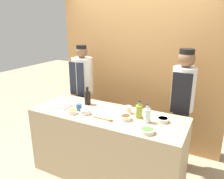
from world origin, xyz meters
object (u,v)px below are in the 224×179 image
at_px(bottle_oil, 139,111).
at_px(bottle_clear, 147,115).
at_px(cup_cream, 128,110).
at_px(sauce_bowl_yellow, 73,112).
at_px(chef_right, 182,105).
at_px(chef_left, 83,91).
at_px(wooden_spoon, 106,119).
at_px(sauce_bowl_brown, 126,117).
at_px(bottle_soy, 88,98).
at_px(sauce_bowl_white, 85,112).
at_px(sauce_bowl_orange, 163,120).
at_px(cup_blue, 79,107).
at_px(sauce_bowl_green, 147,131).
at_px(cutting_board, 58,105).

bearing_deg(bottle_oil, bottle_clear, -30.50).
bearing_deg(cup_cream, sauce_bowl_yellow, -150.87).
relative_size(bottle_oil, chef_right, 0.13).
bearing_deg(chef_left, wooden_spoon, -42.36).
bearing_deg(sauce_bowl_brown, cup_cream, 104.88).
distance_m(bottle_clear, chef_left, 1.49).
bearing_deg(bottle_clear, bottle_soy, 169.62).
distance_m(sauce_bowl_white, cup_cream, 0.54).
relative_size(bottle_clear, chef_left, 0.14).
xyz_separation_m(sauce_bowl_orange, bottle_soy, (-1.09, 0.07, 0.07)).
bearing_deg(sauce_bowl_white, bottle_oil, 17.66).
distance_m(sauce_bowl_brown, sauce_bowl_white, 0.52).
distance_m(sauce_bowl_yellow, cup_cream, 0.71).
bearing_deg(chef_right, cup_blue, -148.92).
bearing_deg(sauce_bowl_green, chef_right, 78.04).
xyz_separation_m(chef_left, chef_right, (1.61, 0.00, 0.04)).
relative_size(bottle_clear, wooden_spoon, 0.85).
relative_size(sauce_bowl_orange, cup_cream, 1.45).
height_order(sauce_bowl_green, cup_cream, cup_cream).
relative_size(bottle_oil, cup_cream, 2.32).
relative_size(bottle_oil, wooden_spoon, 0.83).
distance_m(cup_cream, chef_left, 1.16).
height_order(sauce_bowl_white, cup_cream, cup_cream).
distance_m(sauce_bowl_orange, wooden_spoon, 0.67).
xyz_separation_m(sauce_bowl_brown, sauce_bowl_orange, (0.41, 0.15, -0.00)).
distance_m(sauce_bowl_brown, cup_blue, 0.66).
bearing_deg(sauce_bowl_green, bottle_oil, 124.37).
relative_size(sauce_bowl_brown, cutting_board, 0.40).
xyz_separation_m(cutting_board, chef_left, (-0.08, 0.71, -0.01)).
bearing_deg(chef_right, bottle_soy, -158.48).
xyz_separation_m(bottle_oil, cup_blue, (-0.78, -0.14, -0.04)).
bearing_deg(chef_right, sauce_bowl_brown, -126.79).
relative_size(sauce_bowl_yellow, cup_blue, 1.27).
bearing_deg(cutting_board, chef_right, 24.72).
xyz_separation_m(sauce_bowl_brown, chef_left, (-1.09, 0.70, -0.03)).
relative_size(sauce_bowl_white, bottle_soy, 0.48).
distance_m(cutting_board, cup_blue, 0.36).
distance_m(bottle_soy, cup_cream, 0.64).
bearing_deg(chef_right, bottle_clear, -112.97).
bearing_deg(bottle_oil, sauce_bowl_orange, 4.97).
bearing_deg(bottle_oil, chef_left, 154.81).
bearing_deg(sauce_bowl_white, chef_right, 36.76).
bearing_deg(chef_left, cutting_board, -83.75).
relative_size(sauce_bowl_orange, sauce_bowl_white, 1.15).
bearing_deg(sauce_bowl_yellow, chef_left, 116.80).
xyz_separation_m(cup_cream, chef_right, (0.57, 0.50, -0.01)).
bearing_deg(bottle_clear, chef_left, 154.29).
xyz_separation_m(sauce_bowl_green, cup_blue, (-1.00, 0.17, 0.02)).
distance_m(bottle_clear, wooden_spoon, 0.49).
relative_size(bottle_soy, chef_left, 0.15).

